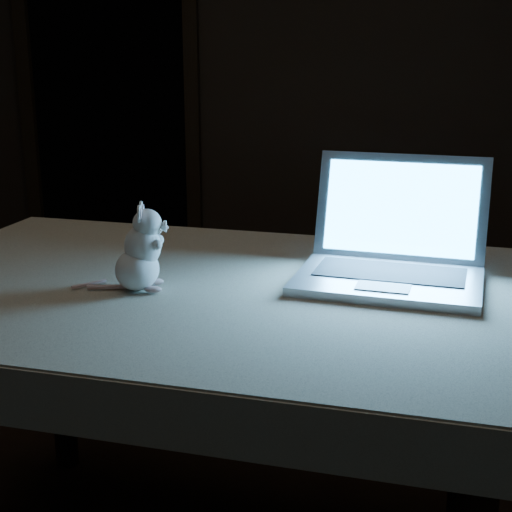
# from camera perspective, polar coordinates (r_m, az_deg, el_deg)

# --- Properties ---
(back_wall) EXTENTS (4.50, 0.04, 2.60)m
(back_wall) POSITION_cam_1_polar(r_m,az_deg,el_deg) (4.18, 3.53, 14.59)
(back_wall) COLOR black
(back_wall) RESTS_ON ground
(doorway) EXTENTS (1.06, 0.36, 2.13)m
(doorway) POSITION_cam_1_polar(r_m,az_deg,el_deg) (4.42, -11.16, 11.35)
(doorway) COLOR black
(doorway) RESTS_ON back_wall
(table) EXTENTS (1.63, 1.15, 0.82)m
(table) POSITION_cam_1_polar(r_m,az_deg,el_deg) (1.99, -3.58, -13.69)
(table) COLOR black
(table) RESTS_ON floor
(tablecloth) EXTENTS (1.89, 1.53, 0.12)m
(tablecloth) POSITION_cam_1_polar(r_m,az_deg,el_deg) (1.81, -1.92, -4.25)
(tablecloth) COLOR beige
(tablecloth) RESTS_ON table
(laptop) EXTENTS (0.50, 0.45, 0.30)m
(laptop) POSITION_cam_1_polar(r_m,az_deg,el_deg) (1.79, 10.32, 2.32)
(laptop) COLOR #ADADB2
(laptop) RESTS_ON tablecloth
(plush_mouse) EXTENTS (0.19, 0.19, 0.21)m
(plush_mouse) POSITION_cam_1_polar(r_m,az_deg,el_deg) (1.77, -9.19, 0.64)
(plush_mouse) COLOR white
(plush_mouse) RESTS_ON tablecloth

